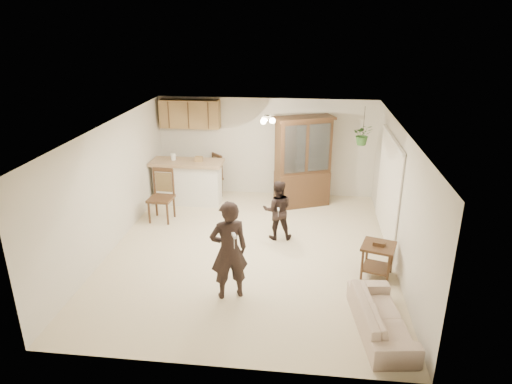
# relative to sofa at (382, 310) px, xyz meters

# --- Properties ---
(floor) EXTENTS (6.50, 6.50, 0.00)m
(floor) POSITION_rel_sofa_xyz_m (-2.23, 2.24, -0.37)
(floor) COLOR beige
(floor) RESTS_ON ground
(ceiling) EXTENTS (5.50, 6.50, 0.02)m
(ceiling) POSITION_rel_sofa_xyz_m (-2.23, 2.24, 2.13)
(ceiling) COLOR white
(ceiling) RESTS_ON wall_back
(wall_back) EXTENTS (5.50, 0.02, 2.50)m
(wall_back) POSITION_rel_sofa_xyz_m (-2.23, 5.49, 0.88)
(wall_back) COLOR beige
(wall_back) RESTS_ON ground
(wall_front) EXTENTS (5.50, 0.02, 2.50)m
(wall_front) POSITION_rel_sofa_xyz_m (-2.23, -1.01, 0.88)
(wall_front) COLOR beige
(wall_front) RESTS_ON ground
(wall_left) EXTENTS (0.02, 6.50, 2.50)m
(wall_left) POSITION_rel_sofa_xyz_m (-4.98, 2.24, 0.88)
(wall_left) COLOR beige
(wall_left) RESTS_ON ground
(wall_right) EXTENTS (0.02, 6.50, 2.50)m
(wall_right) POSITION_rel_sofa_xyz_m (0.52, 2.24, 0.88)
(wall_right) COLOR beige
(wall_right) RESTS_ON ground
(breakfast_bar) EXTENTS (1.60, 0.55, 1.00)m
(breakfast_bar) POSITION_rel_sofa_xyz_m (-4.08, 4.59, 0.13)
(breakfast_bar) COLOR white
(breakfast_bar) RESTS_ON floor
(bar_top) EXTENTS (1.75, 0.70, 0.08)m
(bar_top) POSITION_rel_sofa_xyz_m (-4.08, 4.59, 0.68)
(bar_top) COLOR tan
(bar_top) RESTS_ON breakfast_bar
(upper_cabinets) EXTENTS (1.50, 0.34, 0.70)m
(upper_cabinets) POSITION_rel_sofa_xyz_m (-4.13, 5.31, 1.73)
(upper_cabinets) COLOR olive
(upper_cabinets) RESTS_ON wall_back
(vertical_blinds) EXTENTS (0.06, 2.30, 2.10)m
(vertical_blinds) POSITION_rel_sofa_xyz_m (0.48, 3.14, 0.73)
(vertical_blinds) COLOR white
(vertical_blinds) RESTS_ON wall_right
(ceiling_fixture) EXTENTS (0.36, 0.36, 0.20)m
(ceiling_fixture) POSITION_rel_sofa_xyz_m (-2.03, 3.44, 2.03)
(ceiling_fixture) COLOR #F8E8BA
(ceiling_fixture) RESTS_ON ceiling
(hanging_plant) EXTENTS (0.43, 0.37, 0.48)m
(hanging_plant) POSITION_rel_sofa_xyz_m (0.07, 4.64, 1.48)
(hanging_plant) COLOR #285923
(hanging_plant) RESTS_ON ceiling
(plant_cord) EXTENTS (0.01, 0.01, 0.65)m
(plant_cord) POSITION_rel_sofa_xyz_m (0.07, 4.64, 1.81)
(plant_cord) COLOR black
(plant_cord) RESTS_ON ceiling
(sofa) EXTENTS (0.98, 1.95, 0.73)m
(sofa) POSITION_rel_sofa_xyz_m (0.00, 0.00, 0.00)
(sofa) COLOR beige
(sofa) RESTS_ON floor
(adult) EXTENTS (0.77, 0.65, 1.80)m
(adult) POSITION_rel_sofa_xyz_m (-2.37, 0.66, 0.53)
(adult) COLOR black
(adult) RESTS_ON floor
(child) EXTENTS (0.71, 0.59, 1.35)m
(child) POSITION_rel_sofa_xyz_m (-1.74, 2.89, 0.31)
(child) COLOR black
(child) RESTS_ON floor
(china_hutch) EXTENTS (1.49, 1.04, 2.20)m
(china_hutch) POSITION_rel_sofa_xyz_m (-1.28, 4.79, 0.72)
(china_hutch) COLOR #361F13
(china_hutch) RESTS_ON floor
(side_table) EXTENTS (0.70, 0.70, 0.68)m
(side_table) POSITION_rel_sofa_xyz_m (0.14, 1.58, -0.05)
(side_table) COLOR #361F13
(side_table) RESTS_ON floor
(chair_bar) EXTENTS (0.56, 0.56, 1.19)m
(chair_bar) POSITION_rel_sofa_xyz_m (-4.42, 3.49, -0.03)
(chair_bar) COLOR #361F13
(chair_bar) RESTS_ON floor
(chair_hutch_left) EXTENTS (0.69, 0.69, 1.10)m
(chair_hutch_left) POSITION_rel_sofa_xyz_m (-3.62, 5.10, -0.06)
(chair_hutch_left) COLOR #361F13
(chair_hutch_left) RESTS_ON floor
(chair_hutch_right) EXTENTS (0.61, 0.61, 1.02)m
(chair_hutch_right) POSITION_rel_sofa_xyz_m (-1.67, 4.63, -0.08)
(chair_hutch_right) COLOR #361F13
(chair_hutch_right) RESTS_ON floor
(controller_adult) EXTENTS (0.10, 0.15, 0.05)m
(controller_adult) POSITION_rel_sofa_xyz_m (-2.22, 0.29, 0.94)
(controller_adult) COLOR white
(controller_adult) RESTS_ON adult
(controller_child) EXTENTS (0.05, 0.11, 0.03)m
(controller_child) POSITION_rel_sofa_xyz_m (-1.71, 2.60, 0.41)
(controller_child) COLOR white
(controller_child) RESTS_ON child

